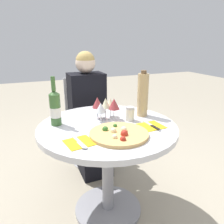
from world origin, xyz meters
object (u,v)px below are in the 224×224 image
object	(u,v)px
seated_diner	(90,119)
wine_bottle	(55,108)
chair_behind_diner	(86,123)
pizza_large	(118,134)
tall_carafe	(143,95)
dining_table	(108,145)

from	to	relation	value
seated_diner	wine_bottle	distance (m)	0.71
chair_behind_diner	pizza_large	xyz separation A→B (m)	(-0.07, -0.98, 0.29)
tall_carafe	seated_diner	bearing A→B (deg)	113.68
chair_behind_diner	pizza_large	bearing A→B (deg)	85.98
chair_behind_diner	wine_bottle	xyz separation A→B (m)	(-0.39, -0.66, 0.39)
pizza_large	wine_bottle	size ratio (longest dim) A/B	1.09
dining_table	pizza_large	xyz separation A→B (m)	(-0.00, -0.19, 0.17)
chair_behind_diner	wine_bottle	world-z (taller)	wine_bottle
chair_behind_diner	seated_diner	size ratio (longest dim) A/B	0.77
chair_behind_diner	wine_bottle	distance (m)	0.86
dining_table	chair_behind_diner	distance (m)	0.81
seated_diner	pizza_large	bearing A→B (deg)	85.29
pizza_large	dining_table	bearing A→B (deg)	89.05
seated_diner	pizza_large	distance (m)	0.86
chair_behind_diner	seated_diner	xyz separation A→B (m)	(-0.00, -0.15, 0.09)
chair_behind_diner	wine_bottle	bearing A→B (deg)	59.63
seated_diner	tall_carafe	bearing A→B (deg)	113.68
seated_diner	pizza_large	world-z (taller)	seated_diner
seated_diner	wine_bottle	world-z (taller)	seated_diner
pizza_large	tall_carafe	size ratio (longest dim) A/B	1.05
wine_bottle	tall_carafe	xyz separation A→B (m)	(0.63, -0.06, 0.04)
wine_bottle	seated_diner	bearing A→B (deg)	53.02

